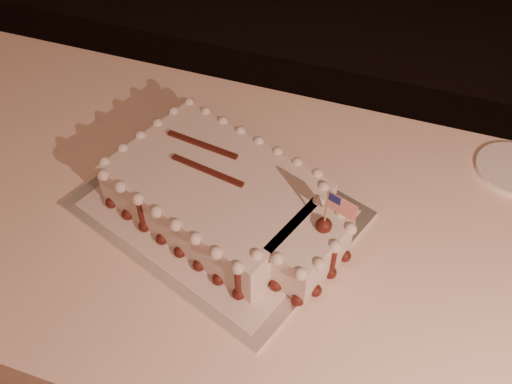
% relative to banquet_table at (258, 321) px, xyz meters
% --- Properties ---
extents(banquet_table, '(2.40, 0.80, 0.75)m').
position_rel_banquet_table_xyz_m(banquet_table, '(0.00, 0.00, 0.00)').
color(banquet_table, '#FFD8C5').
rests_on(banquet_table, ground).
extents(cake_board, '(0.60, 0.52, 0.01)m').
position_rel_banquet_table_xyz_m(cake_board, '(-0.09, 0.01, 0.38)').
color(cake_board, white).
rests_on(cake_board, banquet_table).
extents(doily, '(0.53, 0.47, 0.00)m').
position_rel_banquet_table_xyz_m(doily, '(-0.09, 0.01, 0.38)').
color(doily, silver).
rests_on(doily, cake_board).
extents(sheet_cake, '(0.50, 0.37, 0.19)m').
position_rel_banquet_table_xyz_m(sheet_cake, '(-0.06, -0.00, 0.43)').
color(sheet_cake, silver).
rests_on(sheet_cake, doily).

